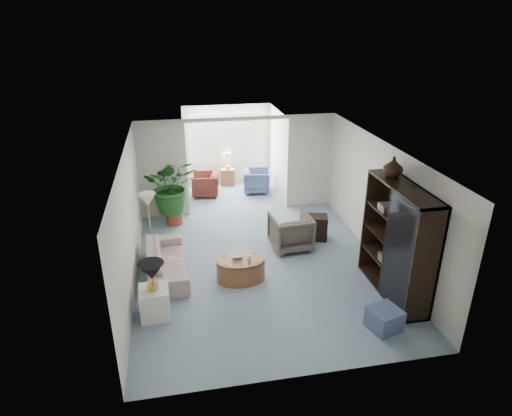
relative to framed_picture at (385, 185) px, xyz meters
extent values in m
plane|color=#879EB2|center=(-2.46, 0.10, -1.70)|extent=(6.00, 6.00, 0.00)
plane|color=#879EB2|center=(-2.46, 4.20, -1.70)|extent=(2.60, 2.60, 0.00)
cube|color=beige|center=(-4.36, 3.10, -0.45)|extent=(1.20, 0.12, 2.50)
cube|color=beige|center=(-0.56, 3.10, -0.45)|extent=(1.20, 0.12, 2.50)
cube|color=beige|center=(-2.46, 3.10, 0.75)|extent=(2.60, 0.12, 0.10)
cube|color=white|center=(-2.46, 5.28, -0.30)|extent=(2.20, 0.02, 1.50)
cube|color=white|center=(-2.46, 5.25, -0.30)|extent=(2.20, 0.02, 1.50)
cube|color=#ACA18A|center=(0.00, 0.00, 0.00)|extent=(0.04, 0.50, 0.40)
imported|color=#B8AF9C|center=(-4.36, 0.27, -1.42)|extent=(0.85, 1.96, 0.56)
cube|color=white|center=(-4.56, -1.08, -1.43)|extent=(0.52, 0.52, 0.55)
cone|color=black|center=(-4.56, -1.08, -0.80)|extent=(0.44, 0.44, 0.30)
cone|color=#F6E6C4|center=(-4.67, 1.20, -0.45)|extent=(0.36, 0.36, 0.28)
cylinder|color=brown|center=(-2.94, -0.22, -1.47)|extent=(1.05, 1.05, 0.45)
imported|color=white|center=(-2.99, -0.12, -1.22)|extent=(0.25, 0.25, 0.06)
imported|color=beige|center=(-2.79, -0.32, -1.21)|extent=(0.10, 0.10, 0.09)
imported|color=#61574C|center=(-1.65, 0.87, -1.31)|extent=(0.91, 0.93, 0.79)
cube|color=black|center=(-0.95, 1.17, -1.41)|extent=(0.56, 0.50, 0.57)
cube|color=black|center=(-0.23, -1.15, -0.64)|extent=(0.51, 1.90, 2.11)
imported|color=black|center=(-0.23, -0.65, 0.60)|extent=(0.36, 0.36, 0.37)
cube|color=#4C5E83|center=(-0.85, -2.13, -1.51)|extent=(0.58, 0.58, 0.38)
cylinder|color=brown|center=(-4.16, 2.60, -1.54)|extent=(0.40, 0.40, 0.32)
imported|color=#1D4F1B|center=(-4.16, 2.60, -0.68)|extent=(1.25, 1.08, 1.39)
imported|color=#4C5E83|center=(-1.75, 4.35, -1.36)|extent=(0.85, 0.83, 0.68)
imported|color=#5C251F|center=(-3.25, 4.35, -1.37)|extent=(0.83, 0.81, 0.67)
cube|color=brown|center=(-2.50, 5.10, -1.45)|extent=(0.46, 0.38, 0.51)
cube|color=#504E4B|center=(-0.28, -0.75, -0.16)|extent=(0.30, 0.26, 0.16)
cube|color=#2C2722|center=(-0.28, -1.48, -0.16)|extent=(0.30, 0.26, 0.16)
cube|color=#4A4745|center=(-0.28, -1.41, -0.61)|extent=(0.30, 0.26, 0.16)
cube|color=#3B3835|center=(-0.28, -1.00, -1.06)|extent=(0.30, 0.26, 0.16)
camera|label=1|loc=(-4.04, -7.53, 3.07)|focal=30.90mm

